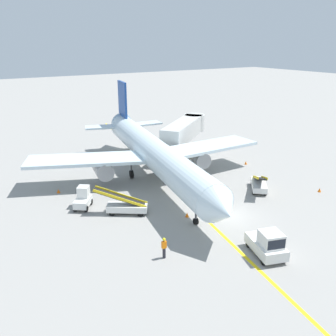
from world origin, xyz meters
TOP-DOWN VIEW (x-y plane):
  - ground_plane at (0.00, 0.00)m, footprint 300.00×300.00m
  - taxi_line_yellow at (-1.38, 5.00)m, footprint 15.93×78.52m
  - airliner at (-1.28, 12.08)m, footprint 28.06×35.14m
  - jet_bridge at (8.39, 19.31)m, footprint 11.57×9.89m
  - pushback_tug at (-2.10, -6.81)m, footprint 2.92×4.01m
  - baggage_tug_near_wing at (-10.90, 9.03)m, footprint 2.47×2.70m
  - belt_loader_forward_hold at (6.91, 3.05)m, footprint 4.18×4.63m
  - belt_loader_aft_hold at (-7.92, 5.62)m, footprint 4.83×3.87m
  - ground_crew_marshaller at (-8.90, -2.90)m, footprint 0.36×0.24m
  - safety_cone_nose_left at (-3.47, 1.86)m, footprint 0.36×0.36m
  - safety_cone_nose_right at (0.18, 4.20)m, footprint 0.36×0.36m
  - safety_cone_wingtip_left at (12.08, 10.55)m, footprint 0.36×0.36m
  - safety_cone_wingtip_right at (12.19, -0.80)m, footprint 0.36×0.36m
  - safety_cone_tail_area at (-11.94, 14.00)m, footprint 0.36×0.36m

SIDE VIEW (x-z plane):
  - ground_plane at x=0.00m, z-range 0.00..0.00m
  - taxi_line_yellow at x=-1.38m, z-range 0.00..0.01m
  - safety_cone_nose_left at x=-3.47m, z-range 0.00..0.44m
  - safety_cone_nose_right at x=0.18m, z-range 0.00..0.44m
  - safety_cone_wingtip_left at x=12.08m, z-range 0.00..0.44m
  - safety_cone_wingtip_right at x=12.19m, z-range 0.00..0.44m
  - safety_cone_tail_area at x=-11.94m, z-range 0.00..0.44m
  - belt_loader_forward_hold at x=6.91m, z-range -0.52..2.07m
  - belt_loader_aft_hold at x=-7.92m, z-range -0.52..2.07m
  - ground_crew_marshaller at x=-8.90m, z-range 0.06..1.76m
  - baggage_tug_near_wing at x=-10.90m, z-range -0.12..1.98m
  - pushback_tug at x=-2.10m, z-range -0.11..2.09m
  - airliner at x=-1.28m, z-range -1.63..8.47m
  - jet_bridge at x=8.39m, z-range 1.12..5.97m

